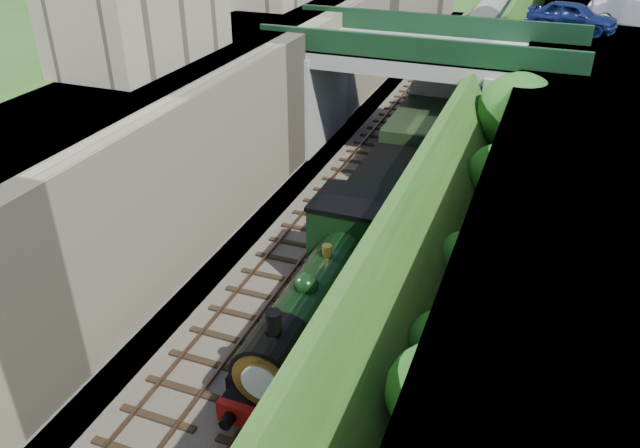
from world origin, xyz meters
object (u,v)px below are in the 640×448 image
Objects in this scene: tree at (520,116)px; tender at (385,205)px; road_bridge at (430,87)px; car_blue at (572,16)px; car_silver at (636,12)px; locomotive at (325,294)px.

tender is at bearing -135.11° from tree.
road_bridge is 9.16m from car_blue.
tree is 13.87m from car_silver.
car_blue reaches higher than tree.
car_blue is (6.42, 5.81, 3.00)m from road_bridge.
road_bridge is 3.32× the size of car_blue.
tender is (-0.00, 7.36, -0.27)m from locomotive.
car_blue is at bearing 67.83° from tender.
car_blue is 17.22m from tender.
tree is at bearing 165.11° from car_silver.
road_bridge is at bearing 145.55° from car_blue.
car_silver is at bearing 69.08° from locomotive.
locomotive is 1.70× the size of tender.
locomotive is at bearing -111.35° from tree.
road_bridge reaches higher than tender.
locomotive is (0.26, -16.68, -2.18)m from road_bridge.
tree is (4.97, -4.62, 0.57)m from road_bridge.
car_silver is 0.85× the size of tender.
tree is 1.10× the size of tender.
car_blue is 23.88m from locomotive.
tree is at bearing 68.65° from locomotive.
road_bridge is 16.82m from locomotive.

